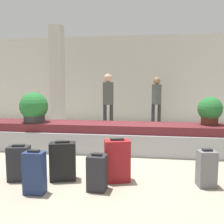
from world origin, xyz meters
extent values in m
plane|color=#9E937F|center=(0.00, 0.00, 0.00)|extent=(18.00, 18.00, 0.00)
cube|color=beige|center=(0.00, 5.05, 1.60)|extent=(18.00, 0.06, 3.20)
cube|color=#9E9EA3|center=(0.00, 1.28, 0.22)|extent=(7.44, 0.89, 0.44)
cube|color=#5B1E23|center=(0.00, 1.28, 0.53)|extent=(7.14, 0.73, 0.18)
cube|color=beige|center=(-1.93, 3.20, 1.60)|extent=(0.36, 0.36, 3.20)
cube|color=slate|center=(1.63, -0.45, 0.27)|extent=(0.28, 0.25, 0.53)
cube|color=black|center=(1.63, -0.45, 0.55)|extent=(0.15, 0.10, 0.03)
cube|color=#232328|center=(-1.20, -0.60, 0.27)|extent=(0.36, 0.27, 0.54)
cube|color=black|center=(-1.20, -0.60, 0.55)|extent=(0.19, 0.11, 0.03)
cube|color=#232328|center=(0.08, -0.79, 0.25)|extent=(0.27, 0.26, 0.50)
cube|color=black|center=(0.08, -0.79, 0.52)|extent=(0.15, 0.09, 0.03)
cube|color=navy|center=(-0.75, -1.02, 0.29)|extent=(0.28, 0.17, 0.58)
cube|color=black|center=(-0.75, -1.02, 0.60)|extent=(0.16, 0.06, 0.03)
cube|color=black|center=(-0.53, -0.50, 0.30)|extent=(0.44, 0.31, 0.59)
cube|color=black|center=(-0.53, -0.50, 0.61)|extent=(0.23, 0.13, 0.03)
cube|color=maroon|center=(0.32, -0.43, 0.32)|extent=(0.43, 0.33, 0.64)
cube|color=black|center=(0.32, -0.43, 0.66)|extent=(0.22, 0.14, 0.03)
cylinder|color=#4C2319|center=(2.09, 1.40, 0.72)|extent=(0.35, 0.35, 0.20)
sphere|color=#236B2D|center=(2.09, 1.40, 0.96)|extent=(0.52, 0.52, 0.52)
cylinder|color=#2D2D2D|center=(-1.78, 1.21, 0.72)|extent=(0.47, 0.47, 0.19)
sphere|color=#236B2D|center=(-1.78, 1.21, 0.99)|extent=(0.64, 0.64, 0.64)
cylinder|color=#282833|center=(-0.51, 3.37, 0.43)|extent=(0.11, 0.11, 0.85)
cylinder|color=#282833|center=(-0.31, 3.37, 0.43)|extent=(0.11, 0.11, 0.85)
cube|color=#474C47|center=(-0.41, 3.37, 1.19)|extent=(0.35, 0.24, 0.68)
sphere|color=tan|center=(-0.41, 3.37, 1.66)|extent=(0.25, 0.25, 0.25)
cylinder|color=#282833|center=(0.97, 4.17, 0.41)|extent=(0.11, 0.11, 0.82)
cylinder|color=#282833|center=(1.17, 4.17, 0.41)|extent=(0.11, 0.11, 0.82)
cube|color=#474C47|center=(1.07, 4.17, 1.14)|extent=(0.30, 0.37, 0.65)
sphere|color=#936B4C|center=(1.07, 4.17, 1.58)|extent=(0.24, 0.24, 0.24)
camera|label=1|loc=(0.75, -4.12, 1.51)|focal=40.00mm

